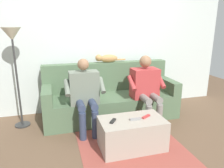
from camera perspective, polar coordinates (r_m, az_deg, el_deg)
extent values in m
plane|color=brown|center=(3.25, 3.11, -13.57)|extent=(8.00, 8.00, 0.00)
cube|color=silver|center=(4.04, -2.39, 12.30)|extent=(4.87, 0.06, 2.71)
cube|color=#516B4C|center=(3.68, 0.13, -6.40)|extent=(1.96, 0.61, 0.41)
cube|color=#516B4C|center=(3.96, -1.44, -0.85)|extent=(2.27, 0.18, 0.93)
cube|color=#516B4C|center=(4.05, 14.72, -3.22)|extent=(0.16, 0.61, 0.63)
cube|color=#516B4C|center=(3.52, -16.76, -6.23)|extent=(0.16, 0.61, 0.63)
cube|color=#A89E8E|center=(2.89, 5.32, -13.06)|extent=(0.84, 0.49, 0.41)
cube|color=#B23838|center=(3.56, 8.69, 0.26)|extent=(0.43, 0.28, 0.49)
sphere|color=#936B4C|center=(3.48, 8.93, 5.97)|extent=(0.19, 0.19, 0.19)
cylinder|color=gray|center=(3.48, 11.23, -3.43)|extent=(0.11, 0.39, 0.11)
cylinder|color=gray|center=(3.41, 8.52, -3.73)|extent=(0.11, 0.39, 0.11)
cylinder|color=gray|center=(3.42, 12.49, -8.58)|extent=(0.10, 0.10, 0.41)
cylinder|color=gray|center=(3.34, 9.73, -9.01)|extent=(0.10, 0.10, 0.41)
cylinder|color=#B23838|center=(3.59, 12.93, 0.78)|extent=(0.08, 0.27, 0.22)
cylinder|color=#B23838|center=(3.38, 5.34, 0.20)|extent=(0.08, 0.27, 0.22)
cube|color=slate|center=(3.26, -7.50, -0.97)|extent=(0.44, 0.24, 0.50)
sphere|color=#936B4C|center=(3.18, -7.73, 5.22)|extent=(0.17, 0.17, 0.17)
cylinder|color=#333D56|center=(3.16, -5.26, -5.18)|extent=(0.11, 0.37, 0.11)
cylinder|color=#333D56|center=(3.14, -8.50, -5.46)|extent=(0.11, 0.37, 0.11)
cylinder|color=#333D56|center=(3.10, -4.49, -10.85)|extent=(0.10, 0.10, 0.41)
cylinder|color=#333D56|center=(3.08, -7.84, -11.19)|extent=(0.10, 0.10, 0.41)
cylinder|color=slate|center=(3.22, -2.77, -0.31)|extent=(0.08, 0.27, 0.22)
cylinder|color=slate|center=(3.15, -11.95, -1.00)|extent=(0.08, 0.27, 0.22)
ellipsoid|color=#B7844C|center=(3.85, -0.87, 6.84)|extent=(0.33, 0.12, 0.14)
sphere|color=#B7844C|center=(3.81, -3.61, 6.97)|extent=(0.12, 0.12, 0.12)
cone|color=#B7844C|center=(3.83, -3.63, 7.73)|extent=(0.04, 0.04, 0.04)
cone|color=#B7844C|center=(3.77, -3.44, 7.62)|extent=(0.04, 0.04, 0.04)
cylinder|color=#B7844C|center=(3.92, 2.31, 6.57)|extent=(0.18, 0.03, 0.03)
cube|color=gray|center=(2.78, 6.27, -9.32)|extent=(0.14, 0.04, 0.02)
cube|color=#B73333|center=(2.87, 9.10, -8.60)|extent=(0.14, 0.10, 0.02)
cube|color=black|center=(2.72, 0.25, -9.85)|extent=(0.11, 0.13, 0.02)
cube|color=#9E473D|center=(3.08, 4.45, -15.35)|extent=(1.36, 1.72, 0.01)
cylinder|color=#2D2D2D|center=(3.83, -22.78, -10.00)|extent=(0.24, 0.24, 0.02)
cylinder|color=#333333|center=(3.59, -23.95, 0.27)|extent=(0.03, 0.03, 1.44)
cone|color=beige|center=(3.49, -25.30, 12.02)|extent=(0.28, 0.28, 0.19)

